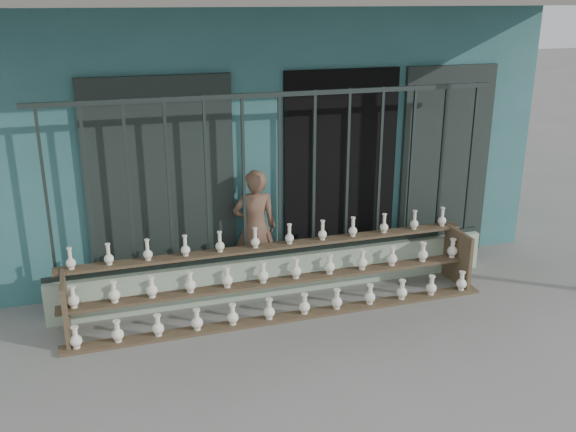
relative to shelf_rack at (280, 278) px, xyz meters
name	(u,v)px	position (x,y,z in m)	size (l,w,h in m)	color
ground	(320,348)	(0.13, -0.89, -0.36)	(60.00, 60.00, 0.00)	slate
workshop_building	(221,108)	(0.13, 3.34, 1.26)	(7.40, 6.60, 3.21)	#316668
parapet_wall	(280,273)	(0.13, 0.41, -0.14)	(5.00, 0.20, 0.45)	#AFC8AB
security_fence	(279,176)	(0.13, 0.41, 0.99)	(5.00, 0.04, 1.80)	#283330
shelf_rack	(280,278)	(0.00, 0.00, 0.00)	(4.50, 0.68, 0.85)	brown
elderly_woman	(255,228)	(-0.07, 0.71, 0.32)	(0.50, 0.33, 1.37)	brown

